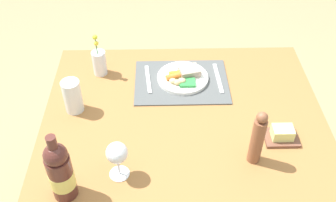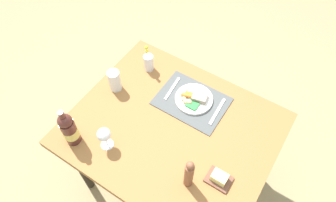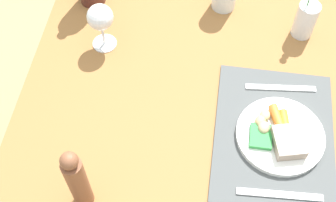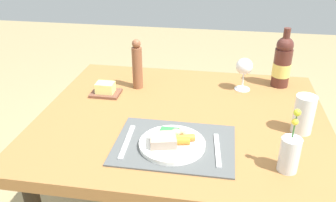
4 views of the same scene
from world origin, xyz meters
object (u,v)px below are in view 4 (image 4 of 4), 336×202
Objects in this scene: knife at (217,150)px; wine_bottle at (282,62)px; dinner_plate at (172,142)px; butter_dish at (106,90)px; water_tumbler at (303,117)px; fork at (127,141)px; flower_vase at (290,153)px; wine_glass at (244,68)px; dining_table at (182,131)px; pepper_mill at (137,65)px.

wine_bottle is at bearing 60.38° from knife.
dinner_plate reaches higher than knife.
butter_dish reaches higher than knife.
wine_bottle is (-0.03, 0.42, 0.05)m from water_tumbler.
flower_vase is (0.54, -0.06, 0.05)m from fork.
wine_glass is (0.41, 0.52, 0.10)m from fork.
fork is at bearing -178.74° from dinner_plate.
butter_dish is at bearing -163.65° from wine_bottle.
wine_glass is (-0.21, 0.34, 0.05)m from water_tumbler.
water_tumbler is 0.26m from flower_vase.
flower_vase is 0.67m from wine_bottle.
dinner_plate is at bearing -92.05° from dining_table.
flower_vase reaches higher than dinner_plate.
knife is 0.64m from butter_dish.
wine_glass is (0.24, 0.29, 0.19)m from dining_table.
knife is 1.50× the size of butter_dish.
knife is at bearing -100.23° from wine_glass.
wine_bottle is at bearing 23.36° from wine_glass.
dinner_plate is 1.08× the size of flower_vase.
pepper_mill is at bearing 139.19° from flower_vase.
fork is 1.43× the size of water_tumbler.
dinner_plate is 1.18× the size of knife.
fork is 0.89× the size of pepper_mill.
butter_dish is (-0.36, 0.37, 0.00)m from dinner_plate.
dining_table is at bearing -43.81° from pepper_mill.
wine_bottle reaches higher than pepper_mill.
dinner_plate is at bearing -45.42° from butter_dish.
dining_table is 8.90× the size of butter_dish.
knife is 0.67m from wine_bottle.
flower_vase is 1.64× the size of butter_dish.
water_tumbler is at bearing -58.61° from wine_glass.
knife is at bearing -1.14° from dinner_plate.
dining_table is 0.25m from dinner_plate.
water_tumbler reaches higher than dining_table.
butter_dish is at bearing 160.19° from dining_table.
knife is 1.33× the size of water_tumbler.
dining_table is 0.40m from butter_dish.
fork is at bearing -61.45° from butter_dish.
water_tumbler reaches higher than butter_dish.
butter_dish is (-0.52, 0.37, 0.01)m from knife.
wine_glass is at bearing 6.60° from pepper_mill.
knife is (0.15, -0.24, 0.09)m from dining_table.
butter_dish is (-0.37, 0.13, 0.10)m from dining_table.
knife is at bearing -35.42° from butter_dish.
flower_vase is at bearing -38.68° from dining_table.
fork is 0.68m from wine_glass.
water_tumbler is 0.42m from wine_bottle.
fork is at bearing 174.70° from knife.
pepper_mill reaches higher than butter_dish.
dining_table is 5.02× the size of dinner_plate.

